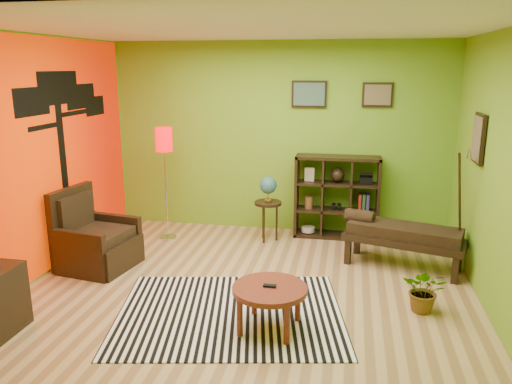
% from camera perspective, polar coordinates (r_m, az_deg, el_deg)
% --- Properties ---
extents(ground, '(5.00, 5.00, 0.00)m').
position_cam_1_polar(ground, '(5.68, -1.01, -11.20)').
color(ground, tan).
rests_on(ground, ground).
extents(room_shell, '(5.04, 4.54, 2.82)m').
position_cam_1_polar(room_shell, '(5.21, -2.07, 7.16)').
color(room_shell, '#6BA624').
rests_on(room_shell, ground).
extents(zebra_rug, '(2.55, 2.16, 0.01)m').
position_cam_1_polar(zebra_rug, '(5.21, -2.99, -13.63)').
color(zebra_rug, white).
rests_on(zebra_rug, ground).
extents(coffee_table, '(0.71, 0.71, 0.46)m').
position_cam_1_polar(coffee_table, '(4.77, 1.58, -11.44)').
color(coffee_table, maroon).
rests_on(coffee_table, ground).
extents(armchair, '(0.93, 0.93, 0.99)m').
position_cam_1_polar(armchair, '(6.54, -18.00, -5.61)').
color(armchair, black).
rests_on(armchair, ground).
extents(floor_lamp, '(0.24, 0.24, 1.61)m').
position_cam_1_polar(floor_lamp, '(7.09, -10.44, 4.78)').
color(floor_lamp, silver).
rests_on(floor_lamp, ground).
extents(globe_table, '(0.38, 0.38, 0.94)m').
position_cam_1_polar(globe_table, '(7.01, 1.39, -0.06)').
color(globe_table, black).
rests_on(globe_table, ground).
extents(cube_shelf, '(1.20, 0.35, 1.20)m').
position_cam_1_polar(cube_shelf, '(7.29, 9.31, -0.59)').
color(cube_shelf, black).
rests_on(cube_shelf, ground).
extents(bench, '(1.53, 0.91, 0.67)m').
position_cam_1_polar(bench, '(6.42, 16.21, -4.65)').
color(bench, black).
rests_on(bench, ground).
extents(potted_plant, '(0.52, 0.56, 0.37)m').
position_cam_1_polar(potted_plant, '(5.45, 18.71, -11.04)').
color(potted_plant, '#26661E').
rests_on(potted_plant, ground).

